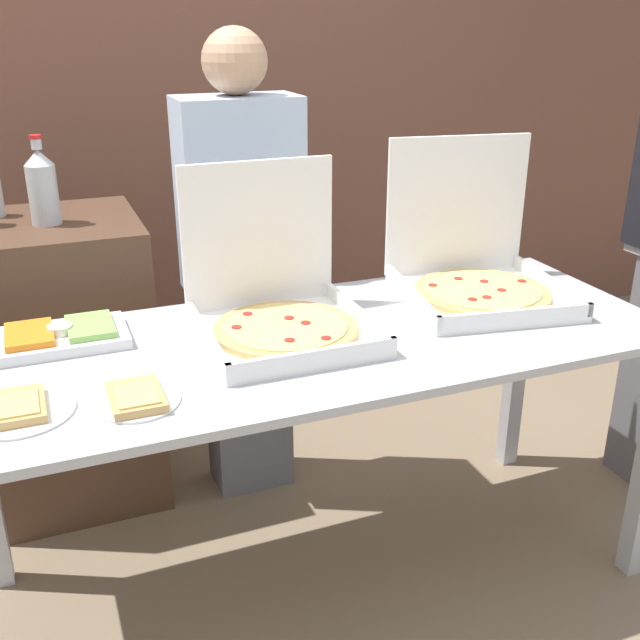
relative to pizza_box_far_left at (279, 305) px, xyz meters
name	(u,v)px	position (x,y,z in m)	size (l,w,h in m)	color
ground_plane	(320,574)	(0.09, -0.08, -0.92)	(16.00, 16.00, 0.00)	#847056
brick_wall_behind	(180,79)	(0.09, 1.62, 0.48)	(10.00, 0.06, 2.80)	brown
buffet_table	(320,372)	(0.09, -0.08, -0.19)	(1.99, 0.79, 0.84)	#B7BABF
pizza_box_far_left	(279,305)	(0.00, 0.00, 0.00)	(0.46, 0.47, 0.45)	white
pizza_box_near_left	(475,270)	(0.68, 0.06, 0.00)	(0.55, 0.56, 0.48)	white
paper_plate_front_left	(136,398)	(-0.44, -0.28, -0.07)	(0.20, 0.20, 0.03)	white
paper_plate_front_center	(18,409)	(-0.70, -0.23, -0.07)	(0.25, 0.25, 0.03)	white
veggie_tray	(61,336)	(-0.58, 0.14, -0.06)	(0.35, 0.22, 0.05)	white
sideboard_podium	(69,361)	(-0.56, 0.73, -0.40)	(0.57, 0.58, 1.03)	#4C3323
soda_bottle	(42,186)	(-0.56, 0.69, 0.24)	(0.09, 0.09, 0.29)	#B7BCC1
person_guest_plaid	(243,268)	(0.05, 0.53, -0.06)	(0.40, 0.22, 1.64)	slate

